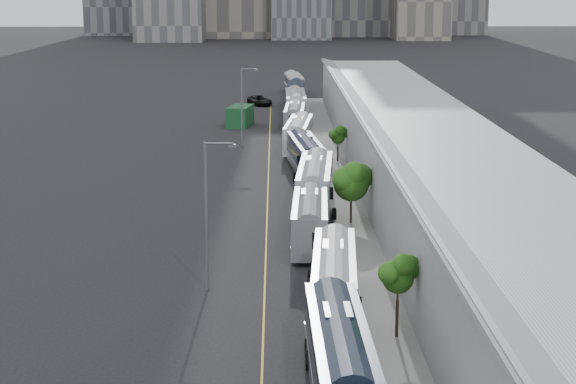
{
  "coord_description": "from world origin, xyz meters",
  "views": [
    {
      "loc": [
        -0.8,
        -20.71,
        19.47
      ],
      "look_at": [
        0.21,
        53.96,
        3.0
      ],
      "focal_mm": 60.0,
      "sensor_mm": 36.0,
      "label": 1
    }
  ],
  "objects_px": {
    "bus_10": "(294,85)",
    "street_lamp_near": "(209,206)",
    "bus_3": "(310,223)",
    "bus_5": "(306,158)",
    "bus_8": "(296,107)",
    "bus_2": "(334,285)",
    "bus_7": "(295,120)",
    "bus_1": "(339,365)",
    "bus_4": "(315,187)",
    "suv": "(260,100)",
    "bus_9": "(295,96)",
    "shipping_container": "(240,116)",
    "street_lamp_far": "(243,103)",
    "bus_6": "(298,137)"
  },
  "relations": [
    {
      "from": "street_lamp_near",
      "to": "suv",
      "type": "bearing_deg",
      "value": 88.92
    },
    {
      "from": "bus_3",
      "to": "bus_8",
      "type": "xyz_separation_m",
      "value": [
        0.33,
        67.13,
        0.14
      ]
    },
    {
      "from": "bus_5",
      "to": "bus_7",
      "type": "relative_size",
      "value": 1.01
    },
    {
      "from": "bus_7",
      "to": "bus_9",
      "type": "bearing_deg",
      "value": 91.66
    },
    {
      "from": "street_lamp_near",
      "to": "suv",
      "type": "xyz_separation_m",
      "value": [
        1.76,
        93.57,
        -4.74
      ]
    },
    {
      "from": "bus_3",
      "to": "street_lamp_far",
      "type": "distance_m",
      "value": 43.0
    },
    {
      "from": "bus_4",
      "to": "suv",
      "type": "xyz_separation_m",
      "value": [
        -5.92,
        70.33,
        -0.95
      ]
    },
    {
      "from": "bus_1",
      "to": "bus_8",
      "type": "bearing_deg",
      "value": 89.16
    },
    {
      "from": "bus_3",
      "to": "street_lamp_near",
      "type": "relative_size",
      "value": 1.34
    },
    {
      "from": "bus_6",
      "to": "bus_5",
      "type": "bearing_deg",
      "value": -82.3
    },
    {
      "from": "bus_1",
      "to": "bus_9",
      "type": "relative_size",
      "value": 1.02
    },
    {
      "from": "bus_1",
      "to": "bus_9",
      "type": "distance_m",
      "value": 108.73
    },
    {
      "from": "bus_4",
      "to": "bus_10",
      "type": "xyz_separation_m",
      "value": [
        -0.17,
        85.35,
        -0.19
      ]
    },
    {
      "from": "bus_9",
      "to": "bus_6",
      "type": "bearing_deg",
      "value": -87.75
    },
    {
      "from": "bus_7",
      "to": "bus_9",
      "type": "xyz_separation_m",
      "value": [
        0.59,
        25.92,
        0.05
      ]
    },
    {
      "from": "bus_7",
      "to": "bus_1",
      "type": "bearing_deg",
      "value": -86.76
    },
    {
      "from": "bus_5",
      "to": "street_lamp_far",
      "type": "distance_m",
      "value": 17.01
    },
    {
      "from": "bus_3",
      "to": "bus_5",
      "type": "bearing_deg",
      "value": 91.61
    },
    {
      "from": "bus_5",
      "to": "street_lamp_far",
      "type": "xyz_separation_m",
      "value": [
        -6.89,
        15.07,
        3.86
      ]
    },
    {
      "from": "shipping_container",
      "to": "street_lamp_near",
      "type": "bearing_deg",
      "value": -78.86
    },
    {
      "from": "bus_4",
      "to": "shipping_container",
      "type": "relative_size",
      "value": 2.47
    },
    {
      "from": "bus_3",
      "to": "suv",
      "type": "relative_size",
      "value": 2.3
    },
    {
      "from": "bus_10",
      "to": "suv",
      "type": "bearing_deg",
      "value": -114.44
    },
    {
      "from": "bus_2",
      "to": "suv",
      "type": "distance_m",
      "value": 97.62
    },
    {
      "from": "bus_6",
      "to": "bus_9",
      "type": "xyz_separation_m",
      "value": [
        0.46,
        40.36,
        0.02
      ]
    },
    {
      "from": "bus_9",
      "to": "street_lamp_near",
      "type": "height_order",
      "value": "street_lamp_near"
    },
    {
      "from": "bus_7",
      "to": "bus_9",
      "type": "relative_size",
      "value": 0.97
    },
    {
      "from": "bus_3",
      "to": "bus_5",
      "type": "relative_size",
      "value": 1.0
    },
    {
      "from": "bus_5",
      "to": "bus_1",
      "type": "bearing_deg",
      "value": -95.65
    },
    {
      "from": "bus_7",
      "to": "bus_10",
      "type": "distance_m",
      "value": 42.2
    },
    {
      "from": "bus_10",
      "to": "bus_6",
      "type": "bearing_deg",
      "value": -94.07
    },
    {
      "from": "bus_8",
      "to": "bus_10",
      "type": "height_order",
      "value": "bus_8"
    },
    {
      "from": "bus_10",
      "to": "street_lamp_near",
      "type": "bearing_deg",
      "value": -97.44
    },
    {
      "from": "bus_2",
      "to": "bus_7",
      "type": "height_order",
      "value": "bus_2"
    },
    {
      "from": "bus_3",
      "to": "bus_7",
      "type": "relative_size",
      "value": 1.02
    },
    {
      "from": "bus_2",
      "to": "bus_9",
      "type": "bearing_deg",
      "value": 93.98
    },
    {
      "from": "bus_5",
      "to": "bus_8",
      "type": "relative_size",
      "value": 0.93
    },
    {
      "from": "bus_1",
      "to": "bus_4",
      "type": "relative_size",
      "value": 0.95
    },
    {
      "from": "shipping_container",
      "to": "suv",
      "type": "xyz_separation_m",
      "value": [
        2.33,
        22.56,
        -0.6
      ]
    },
    {
      "from": "bus_4",
      "to": "bus_5",
      "type": "bearing_deg",
      "value": 95.59
    },
    {
      "from": "bus_10",
      "to": "shipping_container",
      "type": "height_order",
      "value": "bus_10"
    },
    {
      "from": "street_lamp_near",
      "to": "bus_7",
      "type": "bearing_deg",
      "value": 84.15
    },
    {
      "from": "bus_1",
      "to": "bus_4",
      "type": "bearing_deg",
      "value": 88.44
    },
    {
      "from": "bus_4",
      "to": "street_lamp_near",
      "type": "xyz_separation_m",
      "value": [
        -7.68,
        -23.24,
        3.8
      ]
    },
    {
      "from": "bus_1",
      "to": "bus_7",
      "type": "distance_m",
      "value": 82.82
    },
    {
      "from": "bus_8",
      "to": "bus_9",
      "type": "height_order",
      "value": "bus_8"
    },
    {
      "from": "bus_10",
      "to": "bus_5",
      "type": "bearing_deg",
      "value": -93.61
    },
    {
      "from": "shipping_container",
      "to": "bus_7",
      "type": "bearing_deg",
      "value": -21.37
    },
    {
      "from": "bus_3",
      "to": "bus_5",
      "type": "xyz_separation_m",
      "value": [
        0.53,
        27.28,
        -0.01
      ]
    },
    {
      "from": "bus_5",
      "to": "bus_8",
      "type": "height_order",
      "value": "bus_8"
    }
  ]
}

